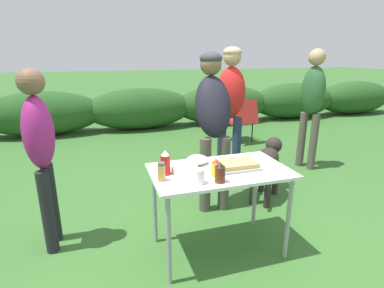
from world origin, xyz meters
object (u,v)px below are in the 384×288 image
object	(u,v)px
folding_table	(220,179)
standing_person_in_red_jacket	(312,98)
mustard_bottle	(216,168)
dog	(267,161)
standing_person_in_gray_fleece	(231,98)
paper_cup_stack	(199,177)
ketchup_bottle	(165,163)
food_tray	(237,164)
mixing_bowl	(197,160)
bbq_sauce_bottle	(220,173)
standing_person_in_olive_jacket	(40,145)
camp_chair_green_behind_table	(241,118)
standing_person_in_dark_puffer	(213,114)
plate_stack	(184,169)
spice_jar	(161,172)

from	to	relation	value
folding_table	standing_person_in_red_jacket	distance (m)	2.49
mustard_bottle	dog	size ratio (longest dim) A/B	0.20
mustard_bottle	standing_person_in_gray_fleece	size ratio (longest dim) A/B	0.08
paper_cup_stack	ketchup_bottle	size ratio (longest dim) A/B	0.56
food_tray	mixing_bowl	xyz separation A→B (m)	(-0.28, 0.18, 0.01)
bbq_sauce_bottle	standing_person_in_olive_jacket	bearing A→B (deg)	150.52
ketchup_bottle	dog	xyz separation A→B (m)	(1.35, 0.73, -0.38)
folding_table	mustard_bottle	size ratio (longest dim) A/B	8.09
mustard_bottle	standing_person_in_olive_jacket	world-z (taller)	standing_person_in_olive_jacket
standing_person_in_olive_jacket	standing_person_in_gray_fleece	world-z (taller)	standing_person_in_gray_fleece
folding_table	camp_chair_green_behind_table	distance (m)	3.38
folding_table	standing_person_in_olive_jacket	bearing A→B (deg)	160.14
folding_table	mustard_bottle	world-z (taller)	mustard_bottle
standing_person_in_dark_puffer	standing_person_in_gray_fleece	distance (m)	0.94
paper_cup_stack	dog	world-z (taller)	paper_cup_stack
bbq_sauce_bottle	standing_person_in_dark_puffer	world-z (taller)	standing_person_in_dark_puffer
camp_chair_green_behind_table	folding_table	bearing A→B (deg)	-124.37
ketchup_bottle	plate_stack	bearing A→B (deg)	1.24
bbq_sauce_bottle	ketchup_bottle	world-z (taller)	ketchup_bottle
food_tray	mixing_bowl	world-z (taller)	mixing_bowl
folding_table	plate_stack	bearing A→B (deg)	172.56
folding_table	dog	bearing A→B (deg)	39.83
mixing_bowl	standing_person_in_olive_jacket	world-z (taller)	standing_person_in_olive_jacket
folding_table	camp_chair_green_behind_table	world-z (taller)	camp_chair_green_behind_table
paper_cup_stack	standing_person_in_red_jacket	bearing A→B (deg)	36.37
paper_cup_stack	ketchup_bottle	world-z (taller)	ketchup_bottle
ketchup_bottle	standing_person_in_red_jacket	size ratio (longest dim) A/B	0.12
mixing_bowl	dog	xyz separation A→B (m)	(1.04, 0.58, -0.33)
folding_table	ketchup_bottle	bearing A→B (deg)	175.56
mustard_bottle	bbq_sauce_bottle	distance (m)	0.12
bbq_sauce_bottle	standing_person_in_red_jacket	xyz separation A→B (m)	(2.08, 1.67, 0.23)
standing_person_in_olive_jacket	standing_person_in_dark_puffer	bearing A→B (deg)	-76.26
paper_cup_stack	standing_person_in_olive_jacket	distance (m)	1.31
bbq_sauce_bottle	camp_chair_green_behind_table	world-z (taller)	bbq_sauce_bottle
spice_jar	bbq_sauce_bottle	bearing A→B (deg)	-20.88
ketchup_bottle	camp_chair_green_behind_table	distance (m)	3.60
plate_stack	standing_person_in_gray_fleece	bearing A→B (deg)	54.71
standing_person_in_gray_fleece	dog	bearing A→B (deg)	-54.92
ketchup_bottle	paper_cup_stack	bearing A→B (deg)	-52.20
mustard_bottle	ketchup_bottle	world-z (taller)	ketchup_bottle
mixing_bowl	mustard_bottle	world-z (taller)	mustard_bottle
mustard_bottle	standing_person_in_gray_fleece	world-z (taller)	standing_person_in_gray_fleece
mixing_bowl	standing_person_in_dark_puffer	bearing A→B (deg)	58.43
folding_table	paper_cup_stack	world-z (taller)	paper_cup_stack
food_tray	dog	world-z (taller)	food_tray
food_tray	standing_person_in_gray_fleece	xyz separation A→B (m)	(0.64, 1.55, 0.30)
folding_table	standing_person_in_olive_jacket	xyz separation A→B (m)	(-1.35, 0.49, 0.26)
food_tray	dog	xyz separation A→B (m)	(0.76, 0.76, -0.32)
plate_stack	ketchup_bottle	bearing A→B (deg)	-178.76
spice_jar	standing_person_in_gray_fleece	bearing A→B (deg)	51.85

